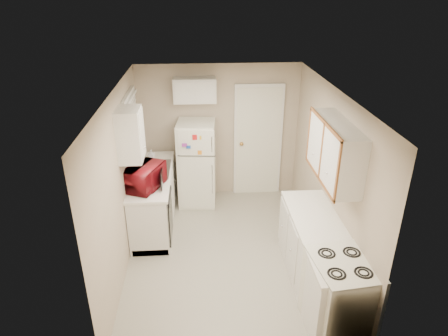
{
  "coord_description": "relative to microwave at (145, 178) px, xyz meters",
  "views": [
    {
      "loc": [
        -0.35,
        -4.76,
        3.61
      ],
      "look_at": [
        0.0,
        0.5,
        1.15
      ],
      "focal_mm": 32.0,
      "sensor_mm": 36.0,
      "label": 1
    }
  ],
  "objects": [
    {
      "name": "wall_left",
      "position": [
        -0.25,
        -0.45,
        0.15
      ],
      "size": [
        3.8,
        3.8,
        0.0
      ],
      "primitive_type": "plane",
      "color": "#B8A78E",
      "rests_on": "floor"
    },
    {
      "name": "floor",
      "position": [
        1.15,
        -0.45,
        -1.05
      ],
      "size": [
        3.8,
        3.8,
        0.0
      ],
      "primitive_type": "plane",
      "color": "#B8B39F",
      "rests_on": "ground"
    },
    {
      "name": "stove",
      "position": [
        2.3,
        -1.9,
        -0.59
      ],
      "size": [
        0.7,
        0.83,
        0.93
      ],
      "primitive_type": "cube",
      "rotation": [
        0.0,
        0.0,
        0.11
      ],
      "color": "silver",
      "rests_on": "floor"
    },
    {
      "name": "dishwasher",
      "position": [
        0.34,
        -0.15,
        -0.56
      ],
      "size": [
        0.03,
        0.58,
        0.72
      ],
      "primitive_type": "cube",
      "color": "black",
      "rests_on": "floor"
    },
    {
      "name": "interior_door",
      "position": [
        1.85,
        1.41,
        -0.03
      ],
      "size": [
        0.86,
        0.06,
        2.08
      ],
      "primitive_type": "cube",
      "color": "silver",
      "rests_on": "floor"
    },
    {
      "name": "right_counter",
      "position": [
        2.25,
        -1.25,
        -0.6
      ],
      "size": [
        0.6,
        2.0,
        0.9
      ],
      "primitive_type": "cube",
      "color": "silver",
      "rests_on": "floor"
    },
    {
      "name": "upper_cabinet_right",
      "position": [
        2.4,
        -0.95,
        0.75
      ],
      "size": [
        0.3,
        1.2,
        0.7
      ],
      "primitive_type": "cube",
      "color": "silver",
      "rests_on": "wall_right"
    },
    {
      "name": "refrigerator",
      "position": [
        0.75,
        1.09,
        -0.29
      ],
      "size": [
        0.68,
        0.66,
        1.51
      ],
      "primitive_type": "cube",
      "rotation": [
        0.0,
        0.0,
        -0.09
      ],
      "color": "silver",
      "rests_on": "floor"
    },
    {
      "name": "wall_right",
      "position": [
        2.55,
        -0.45,
        0.15
      ],
      "size": [
        3.8,
        3.8,
        0.0
      ],
      "primitive_type": "plane",
      "color": "#B8A78E",
      "rests_on": "floor"
    },
    {
      "name": "wall_back",
      "position": [
        1.15,
        1.45,
        0.15
      ],
      "size": [
        2.8,
        2.8,
        0.0
      ],
      "primitive_type": "plane",
      "color": "#B8A78E",
      "rests_on": "floor"
    },
    {
      "name": "soap_bottle",
      "position": [
        0.0,
        0.98,
        -0.05
      ],
      "size": [
        0.11,
        0.11,
        0.19
      ],
      "primitive_type": "imported",
      "rotation": [
        0.0,
        0.0,
        -0.32
      ],
      "color": "white",
      "rests_on": "left_counter"
    },
    {
      "name": "sink",
      "position": [
        0.05,
        0.6,
        -0.19
      ],
      "size": [
        0.54,
        0.74,
        0.16
      ],
      "primitive_type": "cube",
      "color": "gray",
      "rests_on": "left_counter"
    },
    {
      "name": "ceiling",
      "position": [
        1.15,
        -0.45,
        1.35
      ],
      "size": [
        3.8,
        3.8,
        0.0
      ],
      "primitive_type": "plane",
      "color": "white",
      "rests_on": "floor"
    },
    {
      "name": "microwave",
      "position": [
        0.0,
        0.0,
        0.0
      ],
      "size": [
        0.69,
        0.55,
        0.41
      ],
      "primitive_type": "imported",
      "rotation": [
        0.0,
        0.0,
        1.18
      ],
      "color": "maroon",
      "rests_on": "left_counter"
    },
    {
      "name": "upper_cabinet_left",
      "position": [
        -0.1,
        -0.23,
        0.75
      ],
      "size": [
        0.3,
        0.45,
        0.7
      ],
      "primitive_type": "cube",
      "color": "silver",
      "rests_on": "wall_left"
    },
    {
      "name": "cabinet_over_fridge",
      "position": [
        0.75,
        1.3,
        0.95
      ],
      "size": [
        0.7,
        0.3,
        0.4
      ],
      "primitive_type": "cube",
      "color": "silver",
      "rests_on": "wall_back"
    },
    {
      "name": "left_counter",
      "position": [
        0.05,
        0.45,
        -0.6
      ],
      "size": [
        0.6,
        1.8,
        0.9
      ],
      "primitive_type": "cube",
      "color": "silver",
      "rests_on": "floor"
    },
    {
      "name": "window_blinds",
      "position": [
        -0.21,
        0.6,
        0.55
      ],
      "size": [
        0.1,
        0.98,
        1.08
      ],
      "primitive_type": "cube",
      "color": "silver",
      "rests_on": "wall_left"
    },
    {
      "name": "wall_front",
      "position": [
        1.15,
        -2.35,
        0.15
      ],
      "size": [
        2.8,
        2.8,
        0.0
      ],
      "primitive_type": "plane",
      "color": "#B8A78E",
      "rests_on": "floor"
    }
  ]
}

